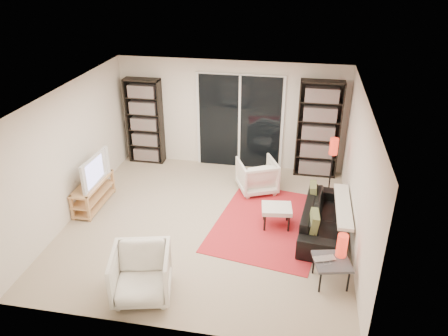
{
  "coord_description": "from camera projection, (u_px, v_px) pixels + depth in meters",
  "views": [
    {
      "loc": [
        1.5,
        -6.47,
        4.46
      ],
      "look_at": [
        0.25,
        0.3,
        1.0
      ],
      "focal_mm": 35.0,
      "sensor_mm": 36.0,
      "label": 1
    }
  ],
  "objects": [
    {
      "name": "bookshelf_left",
      "position": [
        145.0,
        121.0,
        9.86
      ],
      "size": [
        0.8,
        0.3,
        1.95
      ],
      "color": "black",
      "rests_on": "ground"
    },
    {
      "name": "table_lamp",
      "position": [
        342.0,
        245.0,
        6.38
      ],
      "size": [
        0.16,
        0.16,
        0.36
      ],
      "primitive_type": "cylinder",
      "color": "red",
      "rests_on": "side_table"
    },
    {
      "name": "ceiling",
      "position": [
        205.0,
        96.0,
        6.85
      ],
      "size": [
        5.0,
        5.0,
        0.02
      ],
      "primitive_type": "cube",
      "color": "white",
      "rests_on": "wall_back"
    },
    {
      "name": "floor",
      "position": [
        207.0,
        223.0,
        7.93
      ],
      "size": [
        5.0,
        5.0,
        0.0
      ],
      "primitive_type": "plane",
      "color": "tan",
      "rests_on": "ground"
    },
    {
      "name": "bookshelf_right",
      "position": [
        318.0,
        130.0,
        9.2
      ],
      "size": [
        0.9,
        0.3,
        2.1
      ],
      "color": "black",
      "rests_on": "ground"
    },
    {
      "name": "wall_front",
      "position": [
        161.0,
        255.0,
        5.19
      ],
      "size": [
        5.0,
        0.02,
        2.4
      ],
      "primitive_type": "cube",
      "color": "silver",
      "rests_on": "ground"
    },
    {
      "name": "sofa",
      "position": [
        325.0,
        218.0,
        7.57
      ],
      "size": [
        0.95,
        1.97,
        0.55
      ],
      "primitive_type": "imported",
      "rotation": [
        0.0,
        0.0,
        1.46
      ],
      "color": "black",
      "rests_on": "floor"
    },
    {
      "name": "floor_lamp",
      "position": [
        333.0,
        153.0,
        8.49
      ],
      "size": [
        0.18,
        0.18,
        1.21
      ],
      "color": "black",
      "rests_on": "floor"
    },
    {
      "name": "armchair_back",
      "position": [
        257.0,
        176.0,
        8.87
      ],
      "size": [
        0.96,
        0.98,
        0.68
      ],
      "primitive_type": "imported",
      "rotation": [
        0.0,
        0.0,
        3.56
      ],
      "color": "white",
      "rests_on": "floor"
    },
    {
      "name": "rug",
      "position": [
        269.0,
        223.0,
        7.93
      ],
      "size": [
        2.22,
        2.76,
        0.01
      ],
      "primitive_type": "cube",
      "rotation": [
        0.0,
        0.0,
        -0.16
      ],
      "color": "red",
      "rests_on": "floor"
    },
    {
      "name": "laptop",
      "position": [
        325.0,
        261.0,
        6.33
      ],
      "size": [
        0.38,
        0.31,
        0.03
      ],
      "primitive_type": "imported",
      "rotation": [
        0.0,
        0.0,
        0.36
      ],
      "color": "silver",
      "rests_on": "side_table"
    },
    {
      "name": "side_table",
      "position": [
        332.0,
        263.0,
        6.37
      ],
      "size": [
        0.61,
        0.61,
        0.4
      ],
      "color": "#414146",
      "rests_on": "floor"
    },
    {
      "name": "wall_left",
      "position": [
        70.0,
        153.0,
        7.8
      ],
      "size": [
        0.02,
        5.0,
        2.4
      ],
      "primitive_type": "cube",
      "color": "silver",
      "rests_on": "ground"
    },
    {
      "name": "tv_stand",
      "position": [
        93.0,
        193.0,
        8.38
      ],
      "size": [
        0.37,
        1.17,
        0.5
      ],
      "color": "#DFA772",
      "rests_on": "floor"
    },
    {
      "name": "sliding_door",
      "position": [
        240.0,
        122.0,
        9.59
      ],
      "size": [
        1.92,
        0.08,
        2.16
      ],
      "color": "white",
      "rests_on": "ground"
    },
    {
      "name": "tv",
      "position": [
        91.0,
        169.0,
        8.14
      ],
      "size": [
        0.18,
        0.99,
        0.56
      ],
      "primitive_type": "imported",
      "rotation": [
        0.0,
        0.0,
        1.52
      ],
      "color": "black",
      "rests_on": "tv_stand"
    },
    {
      "name": "ottoman",
      "position": [
        277.0,
        210.0,
        7.7
      ],
      "size": [
        0.57,
        0.49,
        0.4
      ],
      "color": "white",
      "rests_on": "floor"
    },
    {
      "name": "armchair_front",
      "position": [
        141.0,
        274.0,
        6.13
      ],
      "size": [
        0.97,
        0.99,
        0.75
      ],
      "primitive_type": "imported",
      "rotation": [
        0.0,
        0.0,
        0.24
      ],
      "color": "white",
      "rests_on": "floor"
    },
    {
      "name": "wall_back",
      "position": [
        231.0,
        115.0,
        9.59
      ],
      "size": [
        5.0,
        0.02,
        2.4
      ],
      "primitive_type": "cube",
      "color": "silver",
      "rests_on": "ground"
    },
    {
      "name": "wall_right",
      "position": [
        359.0,
        177.0,
        6.98
      ],
      "size": [
        0.02,
        5.0,
        2.4
      ],
      "primitive_type": "cube",
      "color": "silver",
      "rests_on": "ground"
    }
  ]
}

